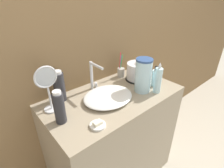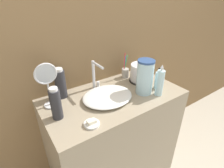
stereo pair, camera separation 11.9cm
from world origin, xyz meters
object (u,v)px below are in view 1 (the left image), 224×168
at_px(toothbrush_cup, 121,72).
at_px(mouthwash_bottle, 59,108).
at_px(shampoo_bottle, 158,80).
at_px(water_pitcher, 143,75).
at_px(lotion_bottle, 154,78).
at_px(faucet, 93,75).
at_px(vanity_mirror, 47,86).
at_px(hand_cream_bottle, 59,86).
at_px(electric_kettle, 138,72).

height_order(toothbrush_cup, mouthwash_bottle, toothbrush_cup).
relative_size(toothbrush_cup, shampoo_bottle, 0.93).
bearing_deg(water_pitcher, lotion_bottle, -4.60).
xyz_separation_m(faucet, vanity_mirror, (-0.35, -0.03, 0.05)).
height_order(toothbrush_cup, lotion_bottle, toothbrush_cup).
height_order(toothbrush_cup, shampoo_bottle, shampoo_bottle).
bearing_deg(faucet, water_pitcher, -43.60).
bearing_deg(toothbrush_cup, faucet, -174.47).
distance_m(toothbrush_cup, vanity_mirror, 0.67).
relative_size(toothbrush_cup, mouthwash_bottle, 1.06).
relative_size(shampoo_bottle, hand_cream_bottle, 1.07).
bearing_deg(toothbrush_cup, lotion_bottle, -73.86).
bearing_deg(lotion_bottle, water_pitcher, 175.40).
relative_size(mouthwash_bottle, hand_cream_bottle, 0.94).
distance_m(electric_kettle, water_pitcher, 0.19).
distance_m(shampoo_bottle, vanity_mirror, 0.75).
distance_m(mouthwash_bottle, water_pitcher, 0.62).
relative_size(lotion_bottle, hand_cream_bottle, 0.77).
bearing_deg(vanity_mirror, toothbrush_cup, 5.47).
relative_size(vanity_mirror, water_pitcher, 1.18).
bearing_deg(mouthwash_bottle, lotion_bottle, -6.18).
relative_size(faucet, electric_kettle, 1.13).
bearing_deg(electric_kettle, toothbrush_cup, 115.85).
xyz_separation_m(lotion_bottle, mouthwash_bottle, (-0.75, 0.08, 0.03)).
distance_m(mouthwash_bottle, vanity_mirror, 0.16).
distance_m(faucet, electric_kettle, 0.39).
height_order(shampoo_bottle, vanity_mirror, vanity_mirror).
distance_m(electric_kettle, toothbrush_cup, 0.15).
height_order(lotion_bottle, water_pitcher, water_pitcher).
bearing_deg(water_pitcher, electric_kettle, 53.36).
xyz_separation_m(shampoo_bottle, mouthwash_bottle, (-0.69, 0.15, -0.00)).
height_order(shampoo_bottle, water_pitcher, water_pitcher).
xyz_separation_m(faucet, water_pitcher, (0.26, -0.25, 0.00)).
bearing_deg(toothbrush_cup, hand_cream_bottle, 179.83).
bearing_deg(toothbrush_cup, water_pitcher, -99.28).
bearing_deg(shampoo_bottle, lotion_bottle, 49.65).
distance_m(electric_kettle, mouthwash_bottle, 0.73).
height_order(electric_kettle, hand_cream_bottle, hand_cream_bottle).
bearing_deg(toothbrush_cup, vanity_mirror, -174.53).
relative_size(hand_cream_bottle, water_pitcher, 0.86).
xyz_separation_m(mouthwash_bottle, vanity_mirror, (0.01, 0.15, 0.07)).
bearing_deg(lotion_bottle, shampoo_bottle, -130.35).
bearing_deg(faucet, mouthwash_bottle, -153.50).
xyz_separation_m(faucet, shampoo_bottle, (0.33, -0.33, -0.03)).
bearing_deg(mouthwash_bottle, faucet, 26.50).
height_order(lotion_bottle, vanity_mirror, vanity_mirror).
xyz_separation_m(lotion_bottle, water_pitcher, (-0.13, 0.01, 0.06)).
bearing_deg(vanity_mirror, hand_cream_bottle, 34.00).
distance_m(faucet, vanity_mirror, 0.36).
relative_size(faucet, toothbrush_cup, 1.02).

